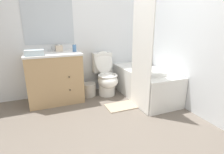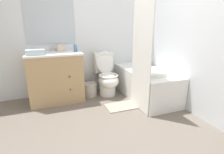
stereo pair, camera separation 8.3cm
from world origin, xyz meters
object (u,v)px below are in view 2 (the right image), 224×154
object	(u,v)px
toilet	(107,77)
bath_mat	(122,106)
wastebasket	(90,89)
soap_dispenser	(75,48)
tissue_box	(60,48)
hand_towel_folded	(35,52)
bathtub	(145,83)
bath_towel_folded	(154,75)
sink_faucet	(53,49)
vanity_cabinet	(56,76)

from	to	relation	value
toilet	bath_mat	xyz separation A→B (m)	(0.05, -0.64, -0.35)
wastebasket	soap_dispenser	world-z (taller)	soap_dispenser
toilet	tissue_box	size ratio (longest dim) A/B	5.75
tissue_box	hand_towel_folded	world-z (taller)	tissue_box
bathtub	bath_towel_folded	world-z (taller)	bath_towel_folded
sink_faucet	bathtub	size ratio (longest dim) A/B	0.10
bathtub	bath_mat	distance (m)	0.69
tissue_box	bath_mat	size ratio (longest dim) A/B	0.27
hand_towel_folded	bath_mat	world-z (taller)	hand_towel_folded
bath_towel_folded	toilet	bearing A→B (deg)	124.21
soap_dispenser	bath_mat	world-z (taller)	soap_dispenser
wastebasket	tissue_box	bearing A→B (deg)	159.01
bath_mat	tissue_box	bearing A→B (deg)	135.22
bathtub	tissue_box	distance (m)	1.71
bath_towel_folded	bathtub	bearing A→B (deg)	76.46
tissue_box	vanity_cabinet	bearing A→B (deg)	-125.18
sink_faucet	hand_towel_folded	distance (m)	0.45
soap_dispenser	bath_mat	size ratio (longest dim) A/B	0.28
vanity_cabinet	bath_mat	world-z (taller)	vanity_cabinet
bathtub	wastebasket	bearing A→B (deg)	156.24
soap_dispenser	hand_towel_folded	xyz separation A→B (m)	(-0.66, -0.16, -0.02)
vanity_cabinet	bath_towel_folded	distance (m)	1.71
hand_towel_folded	bath_mat	distance (m)	1.66
toilet	vanity_cabinet	bearing A→B (deg)	177.24
bath_towel_folded	bath_mat	bearing A→B (deg)	161.85
wastebasket	tissue_box	distance (m)	0.95
sink_faucet	bath_mat	distance (m)	1.62
wastebasket	hand_towel_folded	distance (m)	1.20
wastebasket	tissue_box	size ratio (longest dim) A/B	1.85
vanity_cabinet	bath_mat	bearing A→B (deg)	-34.25
wastebasket	bath_mat	bearing A→B (deg)	-59.92
toilet	wastebasket	world-z (taller)	toilet
hand_towel_folded	toilet	bearing A→B (deg)	4.56
vanity_cabinet	sink_faucet	distance (m)	0.51
toilet	tissue_box	xyz separation A→B (m)	(-0.82, 0.23, 0.57)
toilet	soap_dispenser	xyz separation A→B (m)	(-0.57, 0.06, 0.59)
sink_faucet	bath_towel_folded	bearing A→B (deg)	-35.22
sink_faucet	toilet	distance (m)	1.13
sink_faucet	bath_mat	size ratio (longest dim) A/B	0.26
wastebasket	toilet	bearing A→B (deg)	-7.71
toilet	wastebasket	xyz separation A→B (m)	(-0.34, 0.05, -0.23)
sink_faucet	bath_towel_folded	distance (m)	1.85
hand_towel_folded	bath_towel_folded	bearing A→B (deg)	-21.51
hand_towel_folded	bath_towel_folded	world-z (taller)	hand_towel_folded
bath_mat	bath_towel_folded	bearing A→B (deg)	-18.15
bathtub	bath_mat	world-z (taller)	bathtub
sink_faucet	bathtub	world-z (taller)	sink_faucet
wastebasket	bath_mat	xyz separation A→B (m)	(0.39, -0.68, -0.12)
soap_dispenser	hand_towel_folded	size ratio (longest dim) A/B	0.54
vanity_cabinet	bath_mat	size ratio (longest dim) A/B	1.71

